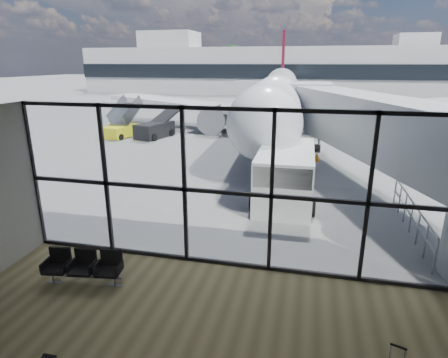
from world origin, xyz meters
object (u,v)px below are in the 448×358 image
at_px(seating_row, 84,265).
at_px(airliner, 277,96).
at_px(mobile_stairs, 121,129).
at_px(belt_loader, 156,129).
at_px(service_van, 285,175).

xyz_separation_m(seating_row, airliner, (2.59, 25.04, 2.29)).
bearing_deg(mobile_stairs, belt_loader, 17.38).
relative_size(seating_row, belt_loader, 0.45).
bearing_deg(seating_row, mobile_stairs, 107.38).
distance_m(airliner, mobile_stairs, 13.25).
height_order(airliner, belt_loader, airliner).
xyz_separation_m(belt_loader, mobile_stairs, (-2.73, -0.39, -0.08)).
relative_size(seating_row, airliner, 0.06).
height_order(seating_row, mobile_stairs, mobile_stairs).
bearing_deg(mobile_stairs, service_van, -30.74).
distance_m(seating_row, belt_loader, 19.95).
bearing_deg(mobile_stairs, seating_row, -55.47).
distance_m(service_van, mobile_stairs, 17.54).
bearing_deg(airliner, belt_loader, -148.23).
bearing_deg(seating_row, airliner, 76.22).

